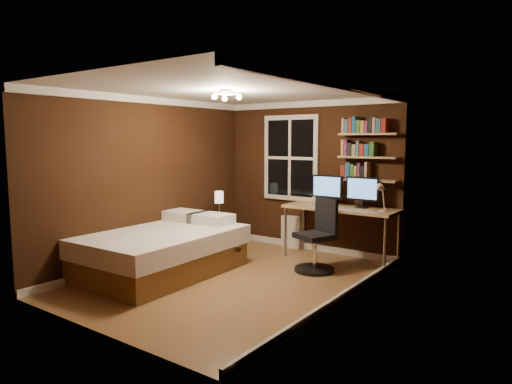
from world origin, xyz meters
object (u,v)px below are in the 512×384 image
Objects in this scene: radiator at (292,232)px; office_chair at (317,243)px; desk at (341,211)px; desk_lamp at (382,197)px; bedside_lamp at (219,204)px; monitor_right at (362,193)px; nightstand at (219,233)px; monitor_left at (327,190)px; bed at (160,250)px.

radiator is 0.54× the size of office_chair.
desk_lamp is (0.69, -0.14, 0.28)m from desk.
monitor_right reaches higher than bedside_lamp.
bedside_lamp is 0.99× the size of desk_lamp.
nightstand is 1.02× the size of radiator.
desk is 0.42m from monitor_left.
bedside_lamp is at bearing -162.77° from office_chair.
desk_lamp is at bearing 37.34° from bed.
monitor_left reaches higher than bedside_lamp.
bed is 2.78m from desk.
office_chair is at bearing -139.09° from desk_lamp.
bedside_lamp is (0.00, 0.00, 0.50)m from nightstand.
office_chair is (1.98, -0.18, 0.12)m from nightstand.
bed is 1.63m from bedside_lamp.
nightstand is at bearing -164.19° from desk.
monitor_left reaches higher than nightstand.
nightstand is 1.09× the size of monitor_right.
desk is at bearing -17.29° from monitor_left.
monitor_right is at bearing 149.86° from desk_lamp.
office_chair is at bearing -71.13° from monitor_left.
bed is 4.09× the size of radiator.
nightstand is 1.28× the size of desk_lamp.
bed is 2.19× the size of office_chair.
nightstand is at bearing -159.10° from monitor_left.
bed is at bearing -119.50° from office_chair.
radiator is 1.07× the size of monitor_right.
bed is at bearing -141.03° from desk_lamp.
monitor_right reaches higher than nightstand.
monitor_left is at bearing 54.66° from bed.
monitor_right is 1.17× the size of desk_lamp.
desk_lamp reaches higher than radiator.
monitor_right is at bearing 45.26° from bed.
monitor_left is at bearing 180.00° from monitor_right.
desk is at bearing 168.96° from desk_lamp.
desk_lamp is 1.13m from office_chair.
desk_lamp is at bearing 63.23° from office_chair.
desk is (1.75, 2.11, 0.45)m from bed.
office_chair is at bearing -110.59° from monitor_right.
desk is 0.76m from desk_lamp.
desk_lamp is (0.38, -0.22, -0.02)m from monitor_right.
desk is (1.02, -0.24, 0.50)m from radiator.
monitor_left is (1.47, 2.20, 0.75)m from bed.
monitor_left is at bearing 162.71° from desk.
desk_lamp is at bearing -30.14° from monitor_right.
monitor_right reaches higher than bed.
bed reaches higher than nightstand.
office_chair reaches higher than desk.
bed is 2.75m from monitor_left.
monitor_left is at bearing 131.20° from office_chair.
nightstand is 0.32× the size of desk.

